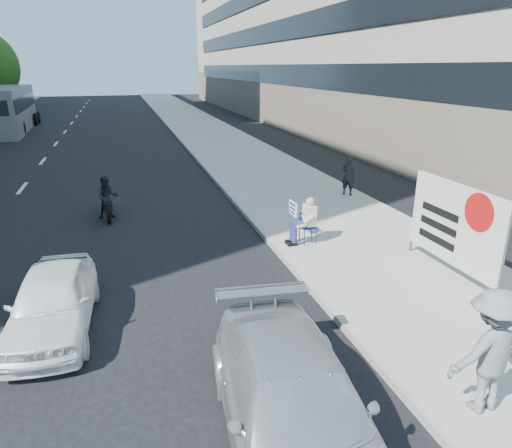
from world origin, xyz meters
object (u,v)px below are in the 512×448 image
object	(u,v)px
pedestrian_woman	(348,176)
seated_protester	(304,218)
protest_banner	(454,224)
parked_sedan	(294,406)
jogger	(490,351)
white_sedan_near	(53,301)
bus	(9,110)
motorcycle	(108,199)

from	to	relation	value
pedestrian_woman	seated_protester	bearing A→B (deg)	95.15
protest_banner	parked_sedan	distance (m)	6.48
jogger	white_sedan_near	world-z (taller)	jogger
white_sedan_near	protest_banner	bearing A→B (deg)	0.66
seated_protester	protest_banner	size ratio (longest dim) A/B	0.43
seated_protester	pedestrian_woman	world-z (taller)	pedestrian_woman
seated_protester	protest_banner	world-z (taller)	protest_banner
pedestrian_woman	white_sedan_near	bearing A→B (deg)	79.82
seated_protester	protest_banner	bearing A→B (deg)	-48.95
bus	seated_protester	bearing A→B (deg)	-69.02
pedestrian_woman	bus	xyz separation A→B (m)	(-16.31, 24.86, 0.74)
parked_sedan	pedestrian_woman	bearing A→B (deg)	65.35
white_sedan_near	motorcycle	size ratio (longest dim) A/B	1.73
protest_banner	motorcycle	size ratio (longest dim) A/B	1.50
protest_banner	parked_sedan	bearing A→B (deg)	-145.10
motorcycle	protest_banner	bearing A→B (deg)	-46.00
jogger	motorcycle	bearing A→B (deg)	-65.17
seated_protester	pedestrian_woman	xyz separation A→B (m)	(3.51, 4.25, 0.02)
pedestrian_woman	parked_sedan	distance (m)	12.50
white_sedan_near	motorcycle	bearing A→B (deg)	85.31
protest_banner	motorcycle	world-z (taller)	protest_banner
protest_banner	bus	world-z (taller)	bus
bus	white_sedan_near	bearing A→B (deg)	-80.89
seated_protester	motorcycle	xyz separation A→B (m)	(-5.25, 4.38, -0.24)
white_sedan_near	bus	world-z (taller)	bus
pedestrian_woman	jogger	bearing A→B (deg)	117.06
parked_sedan	motorcycle	world-z (taller)	motorcycle
seated_protester	jogger	size ratio (longest dim) A/B	0.70
pedestrian_woman	white_sedan_near	size ratio (longest dim) A/B	0.42
seated_protester	parked_sedan	size ratio (longest dim) A/B	0.29
parked_sedan	white_sedan_near	world-z (taller)	parked_sedan
jogger	white_sedan_near	bearing A→B (deg)	-34.78
jogger	bus	world-z (taller)	bus
parked_sedan	bus	size ratio (longest dim) A/B	0.38
seated_protester	white_sedan_near	size ratio (longest dim) A/B	0.37
pedestrian_woman	bus	bearing A→B (deg)	-12.02
seated_protester	white_sedan_near	bearing A→B (deg)	-157.53
motorcycle	pedestrian_woman	bearing A→B (deg)	-3.74
jogger	parked_sedan	xyz separation A→B (m)	(-2.80, 0.21, -0.42)
white_sedan_near	bus	size ratio (longest dim) A/B	0.29
motorcycle	bus	size ratio (longest dim) A/B	0.17
pedestrian_woman	motorcycle	distance (m)	8.76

